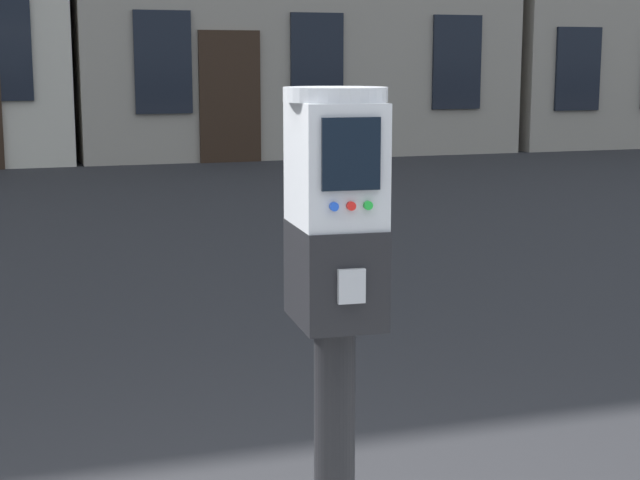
{
  "coord_description": "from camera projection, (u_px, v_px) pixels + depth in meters",
  "views": [
    {
      "loc": [
        -0.61,
        -2.11,
        1.59
      ],
      "look_at": [
        0.08,
        -0.05,
        1.2
      ],
      "focal_mm": 56.29,
      "sensor_mm": 36.0,
      "label": 1
    }
  ],
  "objects": [
    {
      "name": "parking_meter_twin_adjacent",
      "position": [
        335.0,
        294.0,
        2.13
      ],
      "size": [
        0.23,
        0.26,
        1.4
      ],
      "rotation": [
        0.0,
        0.0,
        -1.64
      ],
      "color": "black",
      "rests_on": "sidewalk_slab"
    }
  ]
}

